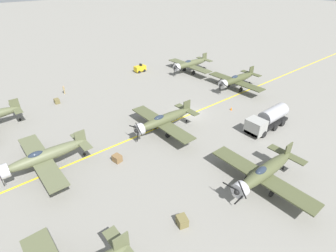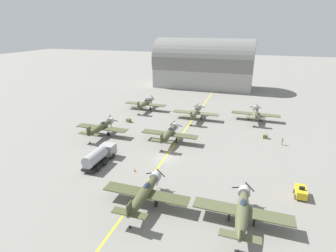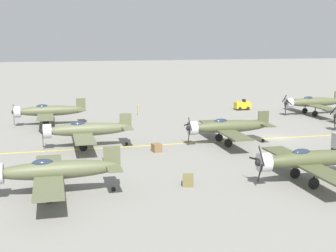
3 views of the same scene
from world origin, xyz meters
name	(u,v)px [view 2 (image 2 of 3)]	position (x,y,z in m)	size (l,w,h in m)	color
ground_plane	(165,158)	(0.00, 0.00, 0.00)	(400.00, 400.00, 0.00)	gray
taxiway_stripe	(165,158)	(0.00, 0.00, 0.00)	(0.30, 160.00, 0.01)	yellow
airplane_far_left	(145,103)	(-15.09, 26.15, 2.01)	(12.00, 9.98, 3.65)	#575C3E
airplane_mid_center	(169,133)	(-1.48, 6.85, 2.01)	(12.00, 9.98, 3.65)	#4E5334
airplane_near_right	(242,211)	(14.56, -13.65, 2.01)	(12.00, 9.98, 3.65)	#515638
airplane_far_center	(195,112)	(0.60, 22.60, 2.01)	(12.00, 9.98, 3.65)	#5C6143
airplane_mid_left	(101,127)	(-16.86, 5.53, 2.01)	(12.00, 9.98, 3.65)	#4B5031
airplane_far_right	(256,113)	(15.41, 26.60, 2.01)	(12.00, 9.98, 3.65)	#575C3D
airplane_near_center	(145,193)	(1.91, -13.98, 2.01)	(12.00, 9.98, 3.65)	#454A2C
fuel_tanker	(100,156)	(-10.26, -5.64, 1.51)	(2.68, 8.00, 2.98)	black
tow_tractor	(301,192)	(22.23, -5.16, 0.79)	(1.57, 2.60, 1.79)	gold
ground_crew_walking	(282,141)	(20.97, 12.89, 0.89)	(0.36, 0.36, 1.63)	tan
supply_crate_by_tanker	(265,137)	(17.85, 15.42, 0.41)	(0.98, 0.81, 0.81)	brown
supply_crate_mid_lane	(173,126)	(-3.13, 15.40, 0.44)	(1.05, 0.87, 0.87)	brown
supply_crate_outboard	(129,120)	(-15.09, 15.44, 0.45)	(1.07, 0.89, 0.89)	brown
traffic_cone	(135,170)	(-3.26, -6.26, 0.28)	(0.36, 0.36, 0.55)	orange
hangar	(204,65)	(-5.32, 62.51, 8.48)	(37.37, 16.53, 18.68)	#9E9E99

